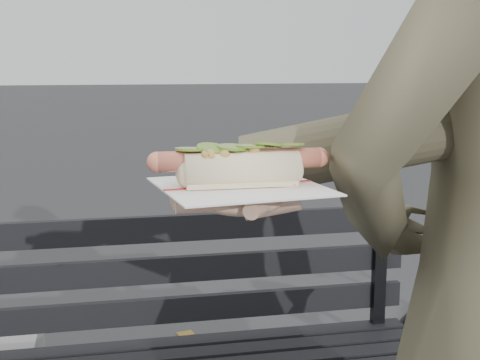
# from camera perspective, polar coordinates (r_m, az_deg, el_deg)

# --- Properties ---
(park_bench) EXTENTS (1.50, 0.44, 0.88)m
(park_bench) POSITION_cam_1_polar(r_m,az_deg,el_deg) (2.01, -5.75, -13.64)
(park_bench) COLOR black
(park_bench) RESTS_ON ground
(held_hotdog) EXTENTS (0.64, 0.30, 0.20)m
(held_hotdog) POSITION_cam_1_polar(r_m,az_deg,el_deg) (0.92, 11.75, 3.05)
(held_hotdog) COLOR #4E4C34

